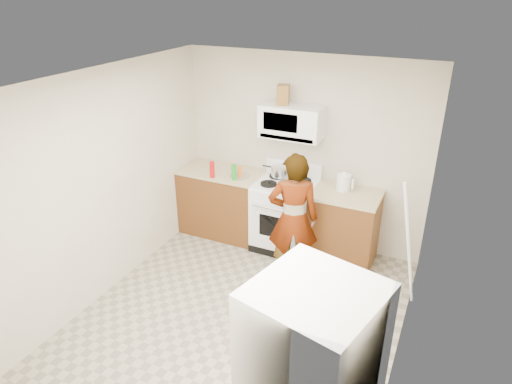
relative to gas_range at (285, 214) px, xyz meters
The scene contains 19 objects.
floor 1.56m from the gas_range, 86.14° to the right, with size 3.60×3.60×0.00m, color gray.
back_wall 0.83m from the gas_range, 72.00° to the left, with size 3.20×0.02×2.50m, color beige.
right_wall 2.37m from the gas_range, 41.25° to the right, with size 0.02×3.60×2.50m, color beige.
cabinet_left 0.94m from the gas_range, behind, with size 1.12×0.62×0.90m, color brown.
counter_left 1.03m from the gas_range, behind, with size 1.14×0.64×0.04m, color tan.
cabinet_right 0.78m from the gas_range, ahead, with size 0.80×0.62×0.90m, color brown.
counter_right 0.89m from the gas_range, ahead, with size 0.82×0.64×0.04m, color tan.
gas_range is the anchor object (origin of this frame).
microwave 1.22m from the gas_range, 90.00° to the left, with size 0.76×0.38×0.40m, color white.
person 0.77m from the gas_range, 61.91° to the right, with size 0.58×0.38×1.59m, color tan.
kettle 0.90m from the gas_range, ahead, with size 0.17×0.17×0.20m, color white.
jug 1.54m from the gas_range, 136.36° to the left, with size 0.14×0.14×0.24m, color brown.
saucepan 0.56m from the gas_range, 138.00° to the left, with size 0.22×0.22×0.12m, color silver.
tray 0.49m from the gas_range, 25.74° to the right, with size 0.25×0.16×0.05m, color silver.
bottle_spray 1.12m from the gas_range, 165.30° to the right, with size 0.06×0.06×0.21m, color #B80D0E.
bottle_hot_sauce 0.81m from the gas_range, behind, with size 0.05×0.05×0.15m, color orange.
bottle_green_cap 0.87m from the gas_range, 163.41° to the right, with size 0.06×0.06×0.20m, color #198A1B.
pot_lid 0.77m from the gas_range, behind, with size 0.26×0.26×0.01m, color silver.
broom 1.73m from the gas_range, 19.54° to the right, with size 0.03×0.03×1.49m, color white.
Camera 1 is at (1.78, -3.48, 3.28)m, focal length 32.00 mm.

